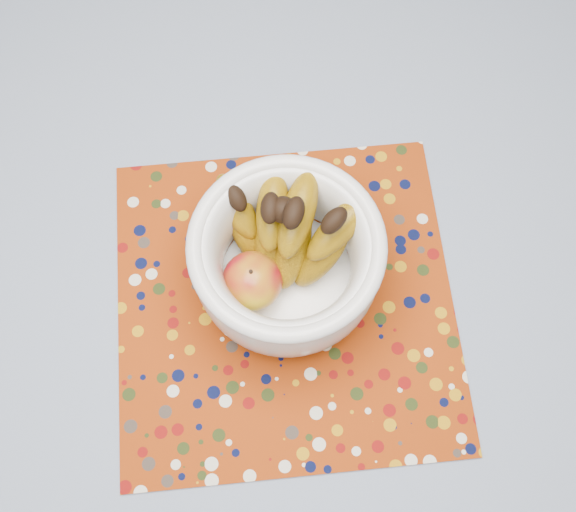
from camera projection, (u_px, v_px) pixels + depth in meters
The scene contains 4 objects.
table at pixel (275, 263), 1.02m from camera, with size 1.20×1.20×0.75m.
tablecloth at pixel (274, 244), 0.95m from camera, with size 1.32×1.32×0.01m, color slate.
placemat at pixel (285, 302), 0.91m from camera, with size 0.45×0.45×0.00m, color maroon.
fruit_bowl at pixel (285, 251), 0.85m from camera, with size 0.27×0.24×0.19m.
Camera 1 is at (0.13, -0.32, 1.64)m, focal length 42.00 mm.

